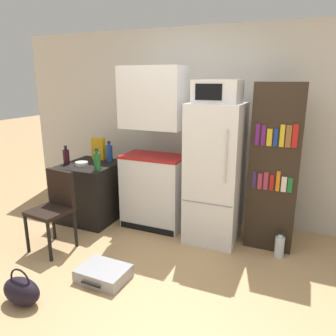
{
  "coord_description": "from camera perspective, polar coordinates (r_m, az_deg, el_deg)",
  "views": [
    {
      "loc": [
        1.13,
        -2.21,
        1.87
      ],
      "look_at": [
        -0.2,
        0.85,
        0.95
      ],
      "focal_mm": 35.0,
      "sensor_mm": 36.0,
      "label": 1
    }
  ],
  "objects": [
    {
      "name": "side_table",
      "position": [
        4.57,
        -13.11,
        -3.99
      ],
      "size": [
        0.69,
        0.74,
        0.77
      ],
      "color": "black",
      "rests_on": "ground_plane"
    },
    {
      "name": "microwave",
      "position": [
        3.65,
        8.67,
        13.06
      ],
      "size": [
        0.49,
        0.41,
        0.24
      ],
      "color": "silver",
      "rests_on": "refrigerator"
    },
    {
      "name": "water_bottle_front",
      "position": [
        3.81,
        18.84,
        -12.78
      ],
      "size": [
        0.1,
        0.1,
        0.29
      ],
      "color": "silver",
      "rests_on": "ground_plane"
    },
    {
      "name": "ground_plane",
      "position": [
        3.1,
        -3.11,
        -21.67
      ],
      "size": [
        24.0,
        24.0,
        0.0
      ],
      "primitive_type": "plane",
      "color": "tan"
    },
    {
      "name": "cereal_box",
      "position": [
        4.65,
        -12.0,
        3.3
      ],
      "size": [
        0.19,
        0.07,
        0.3
      ],
      "color": "gold",
      "rests_on": "side_table"
    },
    {
      "name": "kitchen_hutch",
      "position": [
        4.09,
        -2.52,
        2.18
      ],
      "size": [
        0.79,
        0.47,
        2.01
      ],
      "color": "white",
      "rests_on": "ground_plane"
    },
    {
      "name": "chair",
      "position": [
        3.87,
        -19.07,
        -5.74
      ],
      "size": [
        0.45,
        0.45,
        0.89
      ],
      "rotation": [
        0.0,
        0.0,
        -0.12
      ],
      "color": "black",
      "rests_on": "ground_plane"
    },
    {
      "name": "bottle_green_tall",
      "position": [
        4.08,
        -12.24,
        1.16
      ],
      "size": [
        0.08,
        0.08,
        0.28
      ],
      "color": "#1E6028",
      "rests_on": "side_table"
    },
    {
      "name": "wall_back",
      "position": [
        4.35,
        11.0,
        6.95
      ],
      "size": [
        6.4,
        0.1,
        2.51
      ],
      "color": "beige",
      "rests_on": "ground_plane"
    },
    {
      "name": "bottle_blue_soda",
      "position": [
        4.52,
        -10.19,
        2.61
      ],
      "size": [
        0.09,
        0.09,
        0.27
      ],
      "color": "#1E47A3",
      "rests_on": "side_table"
    },
    {
      "name": "handbag",
      "position": [
        3.22,
        -24.15,
        -18.92
      ],
      "size": [
        0.36,
        0.2,
        0.33
      ],
      "color": "black",
      "rests_on": "ground_plane"
    },
    {
      "name": "bottle_wine_dark",
      "position": [
        4.49,
        -17.31,
        1.93
      ],
      "size": [
        0.08,
        0.08,
        0.25
      ],
      "color": "black",
      "rests_on": "side_table"
    },
    {
      "name": "refrigerator",
      "position": [
        3.8,
        8.12,
        -1.05
      ],
      "size": [
        0.59,
        0.6,
        1.61
      ],
      "color": "white",
      "rests_on": "ground_plane"
    },
    {
      "name": "bookshelf",
      "position": [
        3.77,
        18.05,
        0.01
      ],
      "size": [
        0.51,
        0.35,
        1.84
      ],
      "color": "#2D2319",
      "rests_on": "ground_plane"
    },
    {
      "name": "suitcase_large_flat",
      "position": [
        3.35,
        -11.17,
        -17.59
      ],
      "size": [
        0.48,
        0.39,
        0.12
      ],
      "rotation": [
        0.0,
        0.0,
        -0.03
      ],
      "color": "#99999E",
      "rests_on": "ground_plane"
    },
    {
      "name": "bowl",
      "position": [
        4.4,
        -14.82,
        0.74
      ],
      "size": [
        0.17,
        0.17,
        0.05
      ],
      "color": "silver",
      "rests_on": "side_table"
    }
  ]
}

